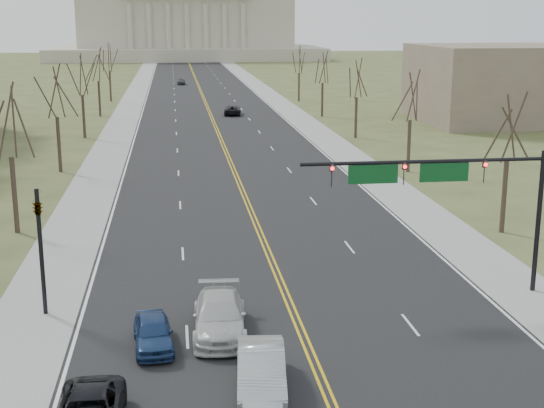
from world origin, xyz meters
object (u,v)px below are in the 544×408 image
object	(u,v)px
signal_left	(40,238)
car_sb_inner_second	(220,316)
car_far_sb	(181,81)
car_sb_inner_lead	(261,371)
signal_mast	(442,182)
car_sb_outer_second	(153,333)
car_far_nb	(233,110)

from	to	relation	value
signal_left	car_sb_inner_second	bearing A→B (deg)	-22.89
car_far_sb	car_sb_inner_lead	bearing A→B (deg)	-91.66
car_sb_inner_lead	car_sb_inner_second	xyz separation A→B (m)	(-1.19, 5.50, -0.01)
signal_mast	car_sb_inner_lead	bearing A→B (deg)	-138.01
car_sb_inner_lead	car_sb_inner_second	size ratio (longest dim) A/B	0.89
car_sb_inner_second	car_sb_outer_second	world-z (taller)	car_sb_inner_second
car_sb_inner_lead	car_sb_outer_second	xyz separation A→B (m)	(-4.04, 4.41, -0.15)
car_far_nb	car_sb_outer_second	bearing A→B (deg)	89.50
car_sb_outer_second	signal_mast	bearing A→B (deg)	13.13
signal_left	car_sb_inner_second	xyz separation A→B (m)	(7.93, -3.35, -2.89)
signal_mast	car_far_sb	size ratio (longest dim) A/B	3.10
car_sb_inner_lead	signal_left	bearing A→B (deg)	141.25
signal_left	car_far_sb	world-z (taller)	signal_left
car_sb_inner_second	car_far_sb	distance (m)	129.35
car_sb_outer_second	car_far_sb	xyz separation A→B (m)	(2.96, 130.45, -0.00)
car_sb_inner_second	car_sb_inner_lead	bearing A→B (deg)	-74.72
car_far_sb	car_sb_inner_second	bearing A→B (deg)	-92.17
signal_mast	car_sb_outer_second	bearing A→B (deg)	-162.24
signal_left	car_far_sb	bearing A→B (deg)	86.35
signal_left	car_far_sb	size ratio (longest dim) A/B	1.53
signal_left	car_far_nb	size ratio (longest dim) A/B	1.23
car_sb_outer_second	car_sb_inner_second	bearing A→B (deg)	16.40
signal_left	car_sb_outer_second	bearing A→B (deg)	-41.17
signal_mast	car_sb_inner_second	distance (m)	12.53
signal_left	car_far_sb	xyz separation A→B (m)	(8.04, 126.00, -3.04)
car_sb_inner_lead	car_far_sb	world-z (taller)	car_sb_inner_lead
signal_mast	car_far_nb	size ratio (longest dim) A/B	2.49
car_far_nb	car_sb_inner_lead	bearing A→B (deg)	92.65
signal_left	car_sb_outer_second	world-z (taller)	signal_left
car_sb_inner_lead	signal_mast	bearing A→B (deg)	47.38
car_sb_inner_second	car_far_sb	xyz separation A→B (m)	(0.11, 129.35, -0.14)
car_sb_inner_lead	car_sb_outer_second	distance (m)	5.98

